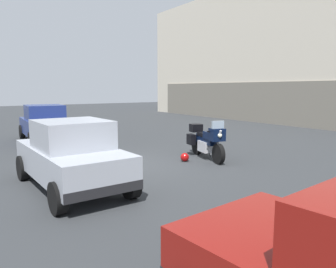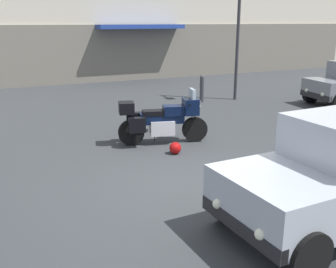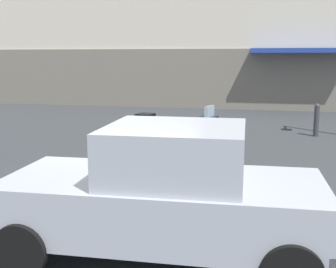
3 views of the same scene
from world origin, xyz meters
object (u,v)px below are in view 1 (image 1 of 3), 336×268
Objects in this scene: car_hatchback_near at (45,124)px; car_wagon_end at (72,155)px; helmet at (185,157)px; motorcycle at (207,140)px.

car_hatchback_near and car_wagon_end have the same top height.
helmet is at bearing -79.80° from car_wagon_end.
car_hatchback_near is 7.66m from car_wagon_end.
car_wagon_end is at bearing 174.11° from car_hatchback_near.
motorcycle is 7.70m from car_hatchback_near.
car_hatchback_near is 1.00× the size of car_wagon_end.
car_wagon_end is at bearing -77.84° from helmet.
car_hatchback_near is (-6.77, -3.66, 0.19)m from motorcycle.
car_wagon_end is (7.57, -1.17, 0.00)m from car_hatchback_near.
car_wagon_end reaches higher than motorcycle.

